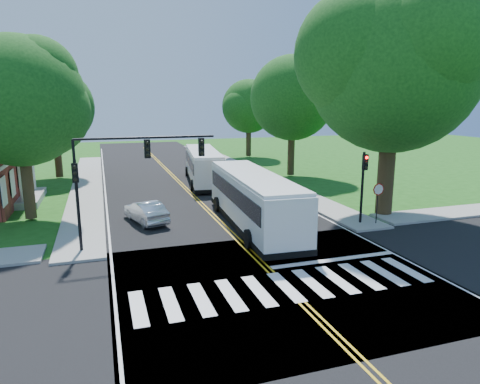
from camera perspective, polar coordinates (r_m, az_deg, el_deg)
name	(u,v)px	position (r m, az deg, el deg)	size (l,w,h in m)	color
ground	(281,282)	(18.69, 5.49, -11.89)	(140.00, 140.00, 0.00)	#1A4E13
road	(193,195)	(35.15, -6.30, -0.47)	(14.00, 96.00, 0.01)	black
cross_road	(281,282)	(18.69, 5.49, -11.87)	(60.00, 12.00, 0.01)	black
center_line	(184,186)	(38.99, -7.52, 0.75)	(0.36, 70.00, 0.01)	gold
edge_line_w	(105,191)	(38.37, -17.54, 0.11)	(0.12, 70.00, 0.01)	silver
edge_line_e	(254,182)	(40.76, 1.92, 1.34)	(0.12, 70.00, 0.01)	silver
crosswalk	(286,287)	(18.27, 6.13, -12.43)	(12.60, 3.00, 0.01)	silver
stop_bar	(334,260)	(21.51, 12.43, -8.80)	(6.60, 0.40, 0.01)	silver
sidewalk_nw	(87,185)	(41.32, -19.69, 0.87)	(2.60, 40.00, 0.15)	gray
sidewalk_ne	(258,175)	(44.03, 2.41, 2.22)	(2.60, 40.00, 0.15)	gray
tree_ne_big	(394,68)	(29.74, 19.79, 15.31)	(10.80, 10.80, 14.91)	#2F2112
tree_west_near	(19,102)	(29.97, -27.37, 10.64)	(8.00, 8.00, 11.40)	#2F2112
tree_west_far	(54,107)	(45.80, -23.61, 10.33)	(7.60, 7.60, 10.67)	#2F2112
tree_east_mid	(292,98)	(43.71, 7.00, 12.32)	(8.40, 8.40, 11.93)	#2F2112
tree_east_far	(249,106)	(58.93, 1.17, 11.33)	(7.20, 7.20, 10.34)	#2F2112
signal_nw	(125,166)	(22.30, -15.14, 3.40)	(7.15, 0.46, 5.66)	black
signal_ne	(363,178)	(27.16, 16.12, 1.80)	(0.30, 0.46, 4.40)	black
stop_sign	(378,194)	(27.42, 17.93, -0.21)	(0.76, 0.08, 2.53)	black
bus_lead	(253,199)	(26.04, 1.78, -0.92)	(3.59, 12.74, 3.26)	silver
bus_follow	(203,165)	(40.50, -4.94, 3.56)	(4.18, 12.16, 3.09)	silver
hatchback	(146,212)	(27.70, -12.43, -2.60)	(1.47, 4.21, 1.39)	silver
suv	(290,204)	(29.63, 6.66, -1.60)	(2.03, 4.41, 1.23)	#A2A5A9
dark_sedan	(269,194)	(32.23, 3.92, -0.27)	(1.97, 4.84, 1.41)	black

